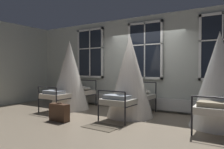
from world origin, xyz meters
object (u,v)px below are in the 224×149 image
Objects in this scene: cot_second at (130,77)px; cot_first at (70,76)px; suitcase_dark at (59,112)px; cot_third at (219,81)px.

cot_first is at bearing 91.98° from cot_second.
cot_first reaches higher than suitcase_dark.
cot_second is at bearing -88.75° from cot_first.
cot_second reaches higher than suitcase_dark.
suitcase_dark is (-3.50, -1.50, -0.82)m from cot_third.
cot_first reaches higher than cot_third.
cot_second is 2.24m from cot_third.
cot_third is (4.48, 0.09, -0.05)m from cot_first.
cot_first is 4.01× the size of suitcase_dark.
cot_second is 2.11m from suitcase_dark.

